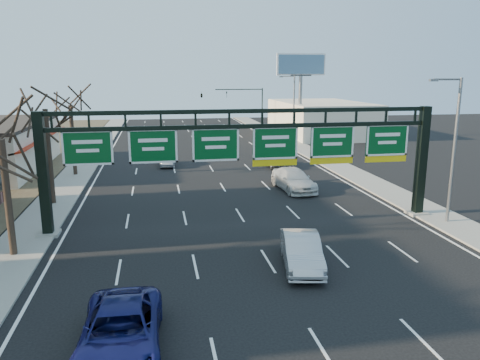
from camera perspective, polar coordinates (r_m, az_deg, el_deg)
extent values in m
plane|color=black|center=(22.18, 4.67, -11.77)|extent=(160.00, 160.00, 0.00)
cube|color=gray|center=(41.19, -20.45, -0.84)|extent=(3.00, 120.00, 0.12)
cube|color=gray|center=(44.37, 14.09, 0.52)|extent=(3.00, 120.00, 0.12)
cube|color=white|center=(40.87, -2.51, -0.21)|extent=(21.60, 120.00, 0.01)
cube|color=black|center=(28.74, -22.87, 0.54)|extent=(0.55, 0.55, 7.20)
cube|color=gray|center=(29.63, -22.28, -6.09)|extent=(1.20, 1.20, 0.20)
cube|color=black|center=(32.79, 21.22, 2.09)|extent=(0.55, 0.55, 7.20)
cube|color=gray|center=(33.57, 20.73, -3.79)|extent=(1.20, 1.20, 0.20)
cube|color=black|center=(28.05, 0.71, 8.40)|extent=(23.40, 0.25, 0.25)
cube|color=black|center=(28.14, 0.71, 6.57)|extent=(23.40, 0.25, 0.25)
cube|color=#04431A|center=(28.03, -18.08, 3.75)|extent=(2.80, 0.10, 2.00)
cube|color=#04431A|center=(27.77, -10.54, 4.09)|extent=(2.80, 0.10, 2.00)
cube|color=#04431A|center=(27.98, -2.99, 4.35)|extent=(2.80, 0.10, 2.00)
cube|color=#04431A|center=(28.67, 4.30, 4.54)|extent=(2.80, 0.10, 2.00)
cube|color=yellow|center=(28.87, 4.26, 2.14)|extent=(2.80, 0.10, 0.40)
cube|color=#04431A|center=(29.80, 11.18, 4.65)|extent=(2.80, 0.10, 2.00)
cube|color=yellow|center=(29.99, 11.08, 2.34)|extent=(2.80, 0.10, 0.40)
cube|color=#04431A|center=(31.32, 17.47, 4.69)|extent=(2.80, 0.10, 2.00)
cube|color=yellow|center=(31.50, 17.32, 2.49)|extent=(2.80, 0.10, 0.40)
cube|color=#AD2711|center=(50.10, -23.03, 4.67)|extent=(1.20, 18.00, 0.40)
cube|color=beige|center=(74.23, 9.82, 7.44)|extent=(12.00, 20.00, 5.00)
cylinder|color=black|center=(26.28, -26.49, -1.86)|extent=(0.36, 0.36, 6.08)
cylinder|color=black|center=(35.72, -22.23, 2.72)|extent=(0.36, 0.36, 6.84)
cylinder|color=black|center=(45.46, -19.70, 4.66)|extent=(0.36, 0.36, 6.46)
cylinder|color=slate|center=(31.47, 24.64, 3.26)|extent=(0.20, 0.20, 9.00)
cylinder|color=slate|center=(30.63, 24.00, 11.38)|extent=(1.80, 0.12, 0.12)
cube|color=slate|center=(30.13, 22.55, 11.41)|extent=(0.50, 0.22, 0.15)
cylinder|color=slate|center=(62.27, 6.57, 8.50)|extent=(0.20, 0.20, 9.00)
cylinder|color=slate|center=(61.85, 5.86, 12.57)|extent=(1.80, 0.12, 0.12)
cube|color=slate|center=(61.61, 5.03, 12.54)|extent=(0.50, 0.22, 0.15)
cylinder|color=slate|center=(67.75, 7.31, 8.72)|extent=(0.50, 0.50, 9.00)
cube|color=slate|center=(67.59, 7.42, 12.53)|extent=(3.00, 0.30, 0.20)
cube|color=white|center=(67.60, 7.46, 13.80)|extent=(7.00, 0.30, 3.00)
cube|color=teal|center=(67.41, 7.51, 13.80)|extent=(6.60, 0.05, 2.60)
cylinder|color=black|center=(76.62, 2.72, 8.52)|extent=(0.18, 0.18, 7.00)
cylinder|color=black|center=(75.68, -0.12, 10.99)|extent=(7.60, 0.14, 0.14)
imported|color=black|center=(75.38, -1.64, 10.37)|extent=(0.20, 0.20, 1.00)
imported|color=black|center=(74.89, -4.71, 10.31)|extent=(0.54, 0.54, 1.62)
imported|color=#131654|center=(16.86, -14.36, -17.51)|extent=(2.83, 5.87, 1.61)
imported|color=#B0B0B5|center=(23.14, 7.52, -8.59)|extent=(2.57, 5.13, 1.62)
imported|color=silver|center=(38.15, 6.53, 0.05)|extent=(2.88, 5.98, 1.68)
imported|color=#393B3E|center=(47.47, 4.41, 2.53)|extent=(1.85, 4.51, 1.53)
imported|color=#A2A1A6|center=(48.54, -8.95, 2.54)|extent=(1.49, 4.18, 1.37)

